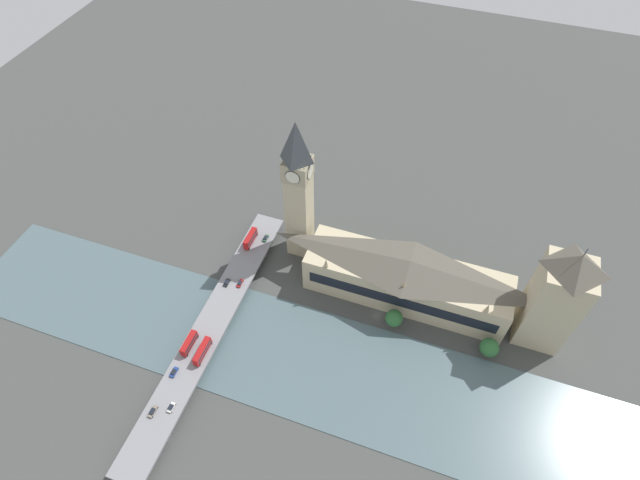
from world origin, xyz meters
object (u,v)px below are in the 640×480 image
clock_tower (298,190)px  car_southbound_lead (227,282)px  car_northbound_tail (171,407)px  car_southbound_tail (240,283)px  victoria_tower (556,298)px  double_decker_bus_mid (250,238)px  double_decker_bus_lead (189,343)px  double_decker_bus_rear (202,351)px  car_northbound_lead (174,372)px  car_southbound_mid (266,238)px  road_bridge (211,326)px  car_northbound_mid (153,411)px  parliament_hall (407,279)px

clock_tower → car_southbound_lead: bearing=145.8°
car_northbound_tail → car_southbound_lead: size_ratio=0.96×
car_southbound_lead → car_southbound_tail: size_ratio=0.93×
victoria_tower → double_decker_bus_mid: bearing=89.0°
double_decker_bus_lead → double_decker_bus_rear: size_ratio=0.89×
car_northbound_tail → car_southbound_tail: 60.38m
double_decker_bus_rear → car_northbound_lead: bearing=147.9°
clock_tower → victoria_tower: bearing=-95.3°
car_northbound_lead → car_southbound_mid: (75.71, -6.93, 0.00)m
road_bridge → car_northbound_mid: bearing=175.6°
double_decker_bus_lead → clock_tower: bearing=-19.3°
double_decker_bus_mid → car_northbound_tail: double_decker_bus_mid is taller
clock_tower → car_southbound_mid: (-3.95, 16.74, -34.60)m
double_decker_bus_lead → car_northbound_mid: double_decker_bus_lead is taller
double_decker_bus_mid → car_southbound_mid: size_ratio=2.62×
car_northbound_mid → car_northbound_lead: bearing=1.5°
car_northbound_lead → car_southbound_lead: 45.88m
victoria_tower → double_decker_bus_rear: victoria_tower is taller
car_northbound_lead → car_southbound_lead: car_northbound_lead is taller
double_decker_bus_mid → car_southbound_mid: double_decker_bus_mid is taller
double_decker_bus_rear → car_northbound_tail: (-24.06, 0.81, -1.87)m
double_decker_bus_rear → car_southbound_tail: size_ratio=2.68×
parliament_hall → car_southbound_lead: 80.23m
car_northbound_lead → car_northbound_mid: size_ratio=0.92×
clock_tower → double_decker_bus_mid: (-7.99, 22.74, -32.50)m
victoria_tower → car_southbound_lead: 137.49m
clock_tower → road_bridge: bearing=160.1°
car_northbound_mid → car_southbound_mid: (92.21, -6.49, 0.01)m
double_decker_bus_rear → car_northbound_mid: double_decker_bus_rear is taller
road_bridge → car_southbound_tail: car_southbound_tail is taller
car_northbound_mid → car_southbound_mid: car_southbound_mid is taller
victoria_tower → double_decker_bus_mid: (2.39, 133.56, -19.34)m
road_bridge → car_southbound_mid: size_ratio=31.04×
victoria_tower → car_northbound_lead: size_ratio=13.27×
double_decker_bus_rear → car_southbound_mid: double_decker_bus_rear is taller
victoria_tower → car_northbound_tail: 153.82m
parliament_hall → car_southbound_lead: (-23.34, 76.41, -7.29)m
car_northbound_mid → car_southbound_lead: car_northbound_mid is taller
double_decker_bus_rear → car_southbound_mid: size_ratio=2.81×
parliament_hall → car_southbound_lead: parliament_hall is taller
victoria_tower → car_northbound_mid: (-85.78, 134.05, -21.44)m
double_decker_bus_lead → car_southbound_mid: double_decker_bus_lead is taller
car_southbound_mid → car_southbound_lead: bearing=168.2°
road_bridge → car_northbound_lead: (-24.00, 3.57, 1.63)m
victoria_tower → double_decker_bus_rear: size_ratio=4.83×
parliament_hall → car_northbound_mid: bearing=138.2°
parliament_hall → car_northbound_mid: size_ratio=18.74×
car_northbound_mid → car_northbound_tail: 6.83m
car_northbound_lead → car_southbound_lead: (45.88, -0.72, -0.01)m
victoria_tower → car_southbound_lead: victoria_tower is taller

